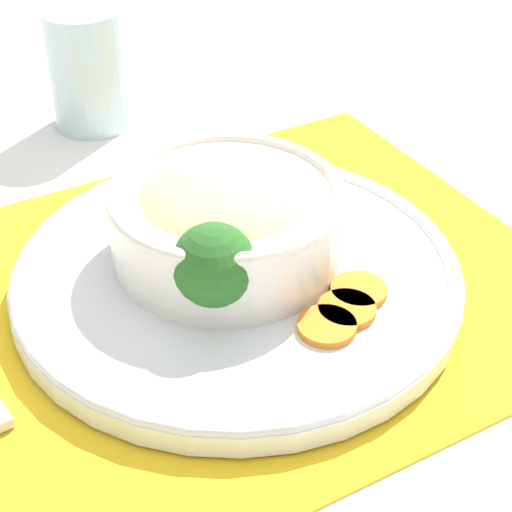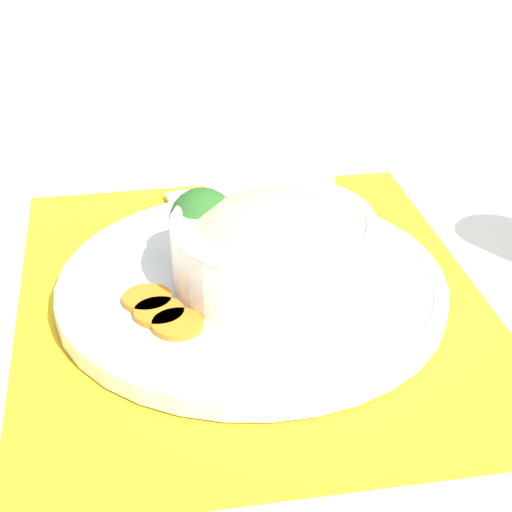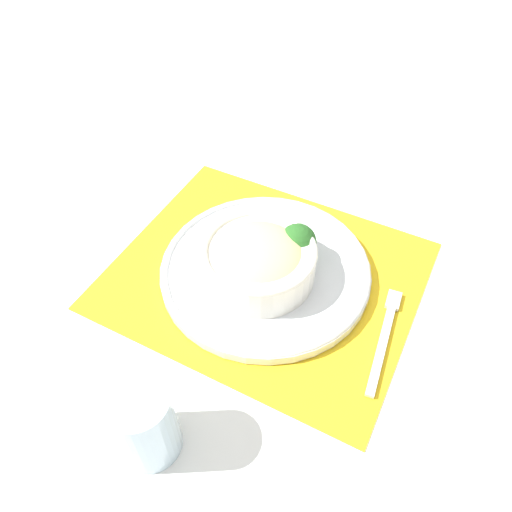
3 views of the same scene
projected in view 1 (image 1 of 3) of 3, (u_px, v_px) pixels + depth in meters
The scene contains 9 objects.
ground_plane at pixel (237, 290), 0.63m from camera, with size 4.00×4.00×0.00m, color white.
placemat at pixel (237, 288), 0.63m from camera, with size 0.50×0.43×0.00m.
plate at pixel (237, 273), 0.62m from camera, with size 0.33×0.33×0.02m.
bowl at pixel (226, 216), 0.61m from camera, with size 0.17×0.17×0.07m.
broccoli_floret at pixel (215, 266), 0.56m from camera, with size 0.06×0.06×0.07m.
carrot_slice_near at pixel (327, 326), 0.57m from camera, with size 0.04×0.04×0.01m.
carrot_slice_middle at pixel (347, 309), 0.58m from camera, with size 0.04×0.04×0.01m.
carrot_slice_far at pixel (359, 290), 0.60m from camera, with size 0.04×0.04×0.01m.
water_glass at pixel (89, 74), 0.82m from camera, with size 0.08×0.08×0.12m.
Camera 1 is at (0.19, 0.46, 0.40)m, focal length 60.00 mm.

